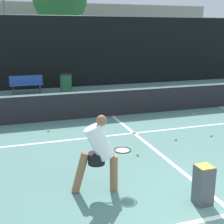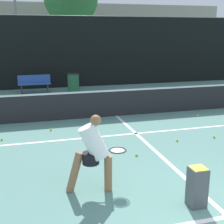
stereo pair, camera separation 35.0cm
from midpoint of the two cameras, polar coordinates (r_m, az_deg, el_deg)
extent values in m
cube|color=white|center=(9.23, 5.48, -3.93)|extent=(8.25, 0.10, 0.01)
cube|color=white|center=(8.21, 8.43, -6.43)|extent=(0.10, 6.47, 0.01)
cube|color=#232326|center=(10.97, 1.73, 1.67)|extent=(11.00, 0.02, 0.95)
cube|color=white|center=(10.88, 1.75, 3.96)|extent=(11.00, 0.03, 0.06)
cube|color=black|center=(16.93, -4.73, 10.83)|extent=(24.00, 0.06, 3.67)
cylinder|color=slate|center=(16.91, -4.86, 17.12)|extent=(24.00, 0.04, 0.04)
cylinder|color=#8C6042|center=(5.92, 1.02, -11.21)|extent=(0.15, 0.15, 0.69)
cylinder|color=#8C6042|center=(5.90, -5.11, -10.84)|extent=(0.37, 0.22, 0.81)
cylinder|color=black|center=(5.78, -2.17, -8.45)|extent=(0.31, 0.31, 0.21)
cylinder|color=white|center=(5.66, -1.59, -5.49)|extent=(0.57, 0.39, 0.74)
sphere|color=#8C6042|center=(5.54, -1.20, -1.54)|extent=(0.20, 0.20, 0.20)
cylinder|color=#262628|center=(5.99, -0.25, -7.07)|extent=(0.30, 0.10, 0.03)
torus|color=#262628|center=(6.01, 2.72, -7.02)|extent=(0.41, 0.41, 0.02)
cylinder|color=beige|center=(6.01, 2.72, -7.02)|extent=(0.31, 0.31, 0.01)
sphere|color=#D1E033|center=(11.46, 16.29, -0.63)|extent=(0.07, 0.07, 0.07)
sphere|color=#D1E033|center=(9.34, 19.19, -4.30)|extent=(0.07, 0.07, 0.07)
sphere|color=#D1E033|center=(9.59, -10.10, -3.20)|extent=(0.07, 0.07, 0.07)
sphere|color=#D1E033|center=(7.62, 5.82, -7.78)|extent=(0.07, 0.07, 0.07)
sphere|color=#D1E033|center=(6.98, 1.22, -9.86)|extent=(0.07, 0.07, 0.07)
sphere|color=#D1E033|center=(9.09, -18.47, -4.74)|extent=(0.07, 0.07, 0.07)
sphere|color=#D1E033|center=(8.76, 12.96, -5.06)|extent=(0.07, 0.07, 0.07)
cube|color=#4C4C51|center=(5.68, 17.04, -13.03)|extent=(0.28, 0.28, 0.70)
cube|color=#D1E033|center=(5.54, 17.30, -9.99)|extent=(0.25, 0.25, 0.06)
cube|color=#2D519E|center=(15.55, -13.36, 4.99)|extent=(1.56, 0.38, 0.04)
cube|color=#2D519E|center=(15.70, -13.44, 5.84)|extent=(1.55, 0.06, 0.42)
cube|color=#333338|center=(15.57, -15.60, 4.03)|extent=(0.06, 0.32, 0.44)
cube|color=#333338|center=(15.63, -11.04, 4.34)|extent=(0.06, 0.32, 0.44)
cylinder|color=#28603D|center=(15.70, -6.44, 5.34)|extent=(0.57, 0.57, 0.86)
cylinder|color=black|center=(15.63, -6.49, 6.97)|extent=(0.60, 0.60, 0.04)
cube|color=#B7B7BC|center=(21.27, -1.36, 7.74)|extent=(1.65, 4.11, 0.80)
cube|color=#1E2328|center=(21.00, -1.23, 9.49)|extent=(1.38, 2.46, 0.53)
cylinder|color=black|center=(22.73, -0.35, 7.93)|extent=(0.18, 0.60, 0.60)
cylinder|color=black|center=(20.22, 1.61, 7.10)|extent=(0.18, 0.60, 0.60)
cylinder|color=slate|center=(23.37, -16.90, 18.32)|extent=(0.16, 0.16, 9.39)
cylinder|color=brown|center=(26.84, -6.89, 12.46)|extent=(0.28, 0.28, 3.98)
cube|color=gray|center=(33.29, -10.33, 14.14)|extent=(36.00, 2.40, 5.62)
camera|label=1|loc=(0.17, -88.72, 0.33)|focal=50.00mm
camera|label=2|loc=(0.17, 91.28, -0.33)|focal=50.00mm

